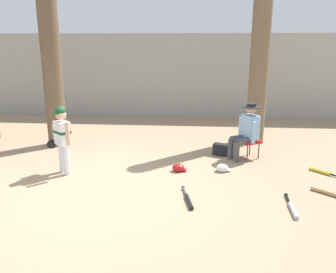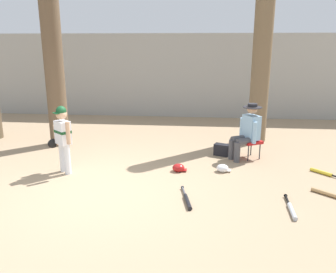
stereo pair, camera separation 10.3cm
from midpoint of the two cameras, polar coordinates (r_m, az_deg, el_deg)
ground_plane at (r=5.97m, az=-11.32°, el=-8.98°), size 60.00×60.00×0.00m
concrete_back_wall at (r=11.75m, az=-3.22°, el=10.08°), size 18.00×0.36×2.73m
tree_near_player at (r=8.60m, az=-19.58°, el=16.65°), size 0.70×0.70×6.22m
tree_behind_spectator at (r=8.82m, az=14.63°, el=12.44°), size 0.77×0.77×4.92m
young_ballplayer at (r=6.73m, az=-17.68°, el=0.11°), size 0.58×0.42×1.31m
folding_stool at (r=7.60m, az=12.96°, el=-0.83°), size 0.54×0.54×0.41m
seated_spectator at (r=7.47m, az=12.49°, el=1.11°), size 0.66×0.56×1.20m
handbag_beside_stool at (r=7.72m, az=8.43°, el=-2.16°), size 0.38×0.30×0.26m
bat_wood_tan at (r=6.29m, az=24.68°, el=-8.53°), size 0.61×0.55×0.07m
bat_yellow_trainer at (r=7.22m, az=23.98°, el=-5.42°), size 0.54×0.56×0.07m
bat_black_composite at (r=5.50m, az=2.83°, el=-10.47°), size 0.22×0.79×0.07m
bat_aluminum_silver at (r=5.54m, az=19.45°, el=-11.22°), size 0.10×0.79×0.07m
batting_helmet_white at (r=6.79m, az=8.59°, el=-5.20°), size 0.28×0.21×0.16m
batting_helmet_red at (r=6.72m, az=1.30°, el=-5.23°), size 0.28×0.22×0.16m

